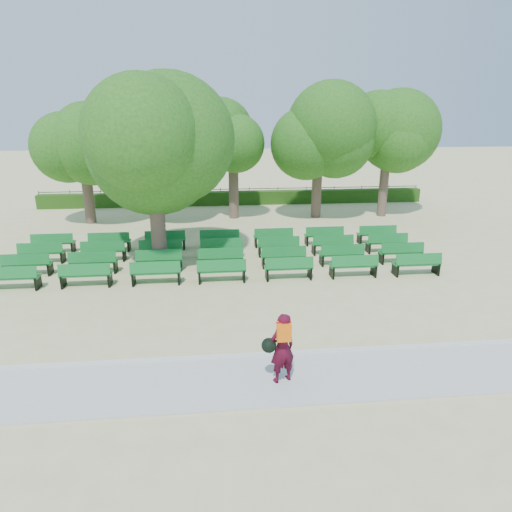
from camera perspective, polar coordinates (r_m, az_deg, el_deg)
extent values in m
plane|color=#C8BF84|center=(18.06, 0.03, -2.34)|extent=(120.00, 120.00, 0.00)
cube|color=#BABBB6|center=(11.45, 3.96, -15.04)|extent=(30.00, 2.20, 0.06)
cube|color=silver|center=(12.40, 3.05, -12.10)|extent=(30.00, 0.12, 0.10)
cube|color=#224A13|center=(31.44, -2.61, 7.25)|extent=(26.00, 0.70, 0.90)
cube|color=#126C29|center=(19.39, -4.40, 0.48)|extent=(1.85, 0.54, 0.06)
cube|color=#126C29|center=(19.11, -4.40, 1.01)|extent=(1.84, 0.17, 0.43)
cylinder|color=brown|center=(18.63, -12.11, 3.08)|extent=(0.60, 0.60, 3.22)
ellipsoid|color=#29641A|center=(18.11, -12.74, 12.40)|extent=(5.19, 5.19, 4.67)
imported|color=#41091B|center=(10.87, 3.31, -11.40)|extent=(0.74, 0.61, 1.75)
cube|color=#FF650D|center=(10.46, 3.53, -9.53)|extent=(0.33, 0.16, 0.41)
sphere|color=black|center=(10.72, 1.62, -11.11)|extent=(0.35, 0.35, 0.35)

